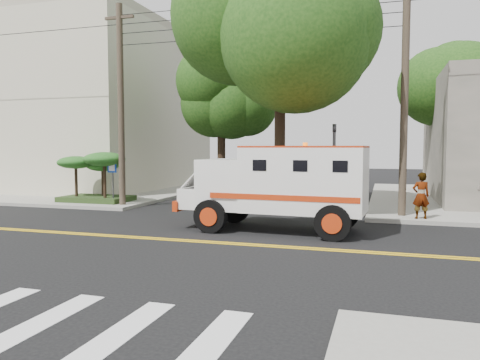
% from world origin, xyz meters
% --- Properties ---
extents(ground, '(100.00, 100.00, 0.00)m').
position_xyz_m(ground, '(0.00, 0.00, 0.00)').
color(ground, black).
rests_on(ground, ground).
extents(sidewalk_nw, '(17.00, 17.00, 0.15)m').
position_xyz_m(sidewalk_nw, '(-13.50, 13.50, 0.07)').
color(sidewalk_nw, gray).
rests_on(sidewalk_nw, ground).
extents(building_left, '(16.00, 14.00, 10.00)m').
position_xyz_m(building_left, '(-15.50, 15.00, 5.15)').
color(building_left, beige).
rests_on(building_left, sidewalk_nw).
extents(utility_pole_left, '(0.28, 0.28, 9.00)m').
position_xyz_m(utility_pole_left, '(-5.60, 6.00, 4.50)').
color(utility_pole_left, '#382D23').
rests_on(utility_pole_left, ground).
extents(utility_pole_right, '(0.28, 0.28, 9.00)m').
position_xyz_m(utility_pole_right, '(6.30, 6.20, 4.50)').
color(utility_pole_right, '#382D23').
rests_on(utility_pole_right, ground).
extents(tree_main, '(6.08, 5.70, 9.85)m').
position_xyz_m(tree_main, '(1.94, 6.21, 7.20)').
color(tree_main, black).
rests_on(tree_main, ground).
extents(tree_left, '(4.48, 4.20, 7.70)m').
position_xyz_m(tree_left, '(-2.68, 11.79, 5.73)').
color(tree_left, black).
rests_on(tree_left, ground).
extents(tree_right, '(4.80, 4.50, 8.20)m').
position_xyz_m(tree_right, '(8.84, 15.77, 6.09)').
color(tree_right, black).
rests_on(tree_right, ground).
extents(traffic_signal, '(0.15, 0.18, 3.60)m').
position_xyz_m(traffic_signal, '(3.80, 5.60, 2.23)').
color(traffic_signal, '#3F3F42').
rests_on(traffic_signal, ground).
extents(accessibility_sign, '(0.45, 0.10, 2.02)m').
position_xyz_m(accessibility_sign, '(-6.20, 6.17, 1.37)').
color(accessibility_sign, '#3F3F42').
rests_on(accessibility_sign, ground).
extents(palm_planter, '(3.52, 2.63, 2.36)m').
position_xyz_m(palm_planter, '(-7.44, 6.62, 1.65)').
color(palm_planter, '#1E3314').
rests_on(palm_planter, sidewalk_nw).
extents(armored_truck, '(6.18, 2.72, 2.77)m').
position_xyz_m(armored_truck, '(2.45, 2.40, 1.57)').
color(armored_truck, white).
rests_on(armored_truck, ground).
extents(pedestrian_a, '(0.70, 0.55, 1.68)m').
position_xyz_m(pedestrian_a, '(6.91, 5.50, 0.99)').
color(pedestrian_a, gray).
rests_on(pedestrian_a, sidewalk_ne).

